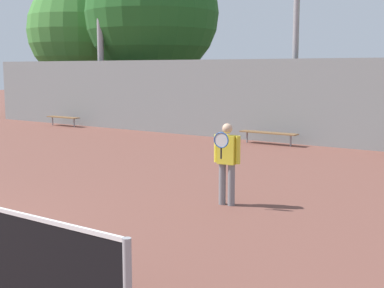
{
  "coord_description": "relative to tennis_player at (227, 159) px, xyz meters",
  "views": [
    {
      "loc": [
        8.76,
        -3.78,
        2.72
      ],
      "look_at": [
        1.68,
        6.4,
        0.96
      ],
      "focal_mm": 50.0,
      "sensor_mm": 36.0,
      "label": 1
    }
  ],
  "objects": [
    {
      "name": "bench_by_gate",
      "position": [
        -3.21,
        8.22,
        -0.52
      ],
      "size": [
        2.18,
        0.4,
        0.44
      ],
      "color": "brown",
      "rests_on": "ground_plane"
    },
    {
      "name": "tennis_player",
      "position": [
        0.0,
        0.0,
        0.0
      ],
      "size": [
        0.56,
        0.43,
        1.64
      ],
      "rotation": [
        0.0,
        0.0,
        0.12
      ],
      "color": "slate",
      "rests_on": "ground_plane"
    },
    {
      "name": "tree_green_broad",
      "position": [
        -18.1,
        13.33,
        3.97
      ],
      "size": [
        6.01,
        6.01,
        7.91
      ],
      "color": "brown",
      "rests_on": "ground_plane"
    },
    {
      "name": "light_pole_far_right",
      "position": [
        -12.62,
        9.43,
        3.93
      ],
      "size": [
        0.9,
        0.6,
        8.53
      ],
      "color": "#939399",
      "rests_on": "ground_plane"
    },
    {
      "name": "tree_dark_dense",
      "position": [
        -11.98,
        12.5,
        4.53
      ],
      "size": [
        6.72,
        6.72,
        8.82
      ],
      "color": "brown",
      "rests_on": "ground_plane"
    },
    {
      "name": "bench_courtside_far",
      "position": [
        -14.0,
        8.22,
        -0.53
      ],
      "size": [
        1.87,
        0.4,
        0.44
      ],
      "color": "brown",
      "rests_on": "ground_plane"
    },
    {
      "name": "back_fence",
      "position": [
        -3.37,
        8.91,
        0.6
      ],
      "size": [
        31.84,
        0.06,
        3.06
      ],
      "color": "gray",
      "rests_on": "ground_plane"
    }
  ]
}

